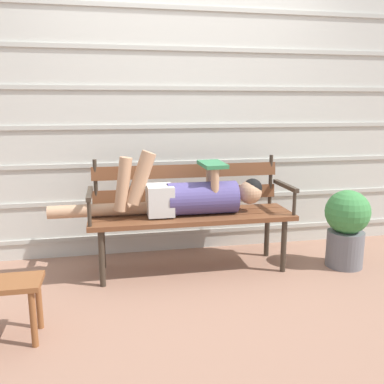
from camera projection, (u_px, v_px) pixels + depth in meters
name	position (u px, v px, depth m)	size (l,w,h in m)	color
ground_plane	(194.00, 273.00, 3.33)	(12.00, 12.00, 0.00)	#936B56
house_siding	(180.00, 126.00, 3.66)	(4.88, 0.08, 2.25)	beige
park_bench	(190.00, 207.00, 3.35)	(1.60, 0.48, 0.89)	brown
reclining_person	(187.00, 196.00, 3.26)	(1.67, 0.27, 0.52)	#514784
footstool	(1.00, 294.00, 2.32)	(0.44, 0.25, 0.36)	brown
potted_plant	(347.00, 225.00, 3.40)	(0.36, 0.36, 0.64)	slate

